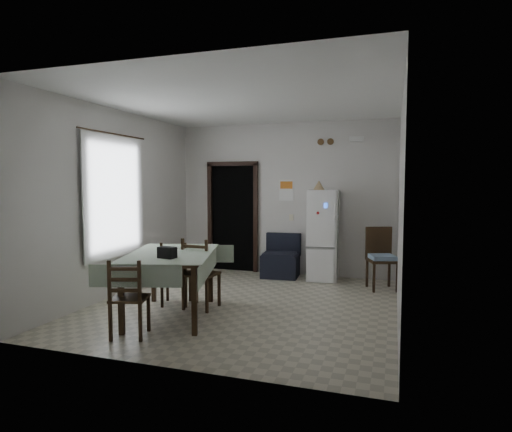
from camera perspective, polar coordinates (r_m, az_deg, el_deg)
The scene contains 25 objects.
ground at distance 6.34m, azimuth -1.42°, elevation -11.67°, with size 4.50×4.50×0.00m, color #B2AB91.
ceiling at distance 6.20m, azimuth -1.48°, elevation 15.03°, with size 4.20×4.50×0.02m, color white, non-canonical shape.
wall_back at distance 8.26m, azimuth 3.76°, elevation 2.27°, with size 4.20×0.02×2.90m, color silver, non-canonical shape.
wall_front at distance 4.06m, azimuth -12.09°, elevation -0.01°, with size 4.20×0.02×2.90m, color silver, non-canonical shape.
wall_left at distance 7.08m, azimuth -17.69°, elevation 1.72°, with size 0.02×4.50×2.90m, color silver, non-canonical shape.
wall_right at distance 5.76m, azimuth 18.67°, elevation 1.13°, with size 0.02×4.50×2.90m, color silver, non-canonical shape.
doorway at distance 8.79m, azimuth -2.58°, elevation -0.14°, with size 1.06×0.52×2.22m.
window_recess at distance 6.95m, azimuth -19.01°, elevation 2.47°, with size 0.10×1.20×1.60m, color silver.
curtain at distance 6.88m, azimuth -18.27°, elevation 2.47°, with size 0.02×1.45×1.85m, color silver.
curtain_rod at distance 6.91m, azimuth -18.40°, elevation 10.36°, with size 0.02×0.02×1.60m, color black.
calendar at distance 8.23m, azimuth 4.08°, elevation 3.44°, with size 0.28×0.02×0.40m, color white.
calendar_image at distance 8.22m, azimuth 4.07°, elevation 4.14°, with size 0.24×0.01×0.14m, color orange.
light_switch at distance 8.23m, azimuth 4.74°, elevation -0.18°, with size 0.08×0.02×0.12m, color beige.
vent_left at distance 8.13m, azimuth 8.63°, elevation 9.75°, with size 0.12×0.12×0.03m, color brown.
vent_right at distance 8.10m, azimuth 9.90°, elevation 9.75°, with size 0.12×0.12×0.03m, color brown.
emergency_light at distance 8.03m, azimuth 13.25°, elevation 9.96°, with size 0.25×0.07×0.09m, color white.
fridge at distance 7.83m, azimuth 8.91°, elevation -2.53°, with size 0.53×0.53×1.64m, color white, non-canonical shape.
tan_cone at distance 7.73m, azimuth 8.39°, elevation 4.09°, with size 0.20×0.20×0.17m, color tan.
navy_seat at distance 8.05m, azimuth 3.28°, elevation -5.30°, with size 0.66×0.64×0.80m, color black, non-canonical shape.
corner_chair at distance 7.37m, azimuth 16.47°, elevation -5.50°, with size 0.44×0.44×1.02m, color black, non-canonical shape.
dining_table at distance 5.80m, azimuth -11.22°, elevation -8.96°, with size 1.06×1.62×0.85m, color #9CAF95, non-canonical shape.
black_bag at distance 5.31m, azimuth -11.77°, elevation -4.78°, with size 0.21×0.13×0.14m, color black.
dining_chair_far_left at distance 6.34m, azimuth -10.59°, elevation -7.45°, with size 0.40×0.40×0.92m, color black, non-canonical shape.
dining_chair_far_right at distance 6.09m, azimuth -7.30°, elevation -7.54°, with size 0.43×0.43×1.00m, color black, non-canonical shape.
dining_chair_near_head at distance 5.17m, azimuth -16.50°, elevation -10.34°, with size 0.39×0.39×0.91m, color black, non-canonical shape.
Camera 1 is at (2.03, -5.75, 1.75)m, focal length 30.00 mm.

